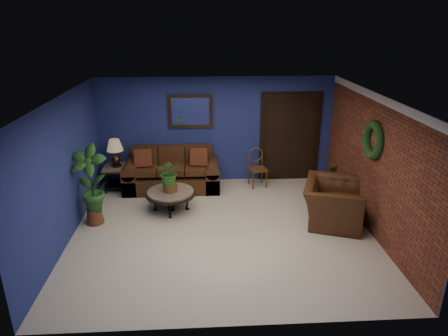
{
  "coord_description": "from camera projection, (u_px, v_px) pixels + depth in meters",
  "views": [
    {
      "loc": [
        -0.35,
        -6.58,
        3.74
      ],
      "look_at": [
        0.06,
        0.55,
        1.04
      ],
      "focal_mm": 32.0,
      "sensor_mm": 36.0,
      "label": 1
    }
  ],
  "objects": [
    {
      "name": "wall_mirror",
      "position": [
        190.0,
        111.0,
        9.15
      ],
      "size": [
        1.02,
        0.06,
        0.77
      ],
      "primitive_type": "cube",
      "color": "#472D1A",
      "rests_on": "wall_back"
    },
    {
      "name": "coffee_plant",
      "position": [
        169.0,
        174.0,
        7.98
      ],
      "size": [
        0.54,
        0.47,
        0.7
      ],
      "color": "brown",
      "rests_on": "coffee_table"
    },
    {
      "name": "armchair",
      "position": [
        333.0,
        203.0,
        7.67
      ],
      "size": [
        1.44,
        1.53,
        0.81
      ],
      "primitive_type": "imported",
      "rotation": [
        0.0,
        0.0,
        1.23
      ],
      "color": "#4E2716",
      "rests_on": "ground"
    },
    {
      "name": "crown_molding",
      "position": [
        382.0,
        100.0,
        6.78
      ],
      "size": [
        0.03,
        5.0,
        0.14
      ],
      "primitive_type": "cube",
      "color": "white",
      "rests_on": "wall_right_brick"
    },
    {
      "name": "closet_door",
      "position": [
        290.0,
        138.0,
        9.52
      ],
      "size": [
        1.44,
        0.06,
        2.18
      ],
      "primitive_type": "cube",
      "color": "black",
      "rests_on": "wall_back"
    },
    {
      "name": "ceiling",
      "position": [
        222.0,
        97.0,
        6.61
      ],
      "size": [
        5.5,
        5.0,
        0.02
      ],
      "primitive_type": "cube",
      "color": "silver",
      "rests_on": "wall_back"
    },
    {
      "name": "tall_plant",
      "position": [
        90.0,
        182.0,
        7.46
      ],
      "size": [
        0.77,
        0.59,
        1.56
      ],
      "color": "brown",
      "rests_on": "ground"
    },
    {
      "name": "wall_back",
      "position": [
        217.0,
        130.0,
        9.38
      ],
      "size": [
        5.5,
        0.04,
        2.5
      ],
      "primitive_type": "cube",
      "color": "navy",
      "rests_on": "ground"
    },
    {
      "name": "floor",
      "position": [
        222.0,
        230.0,
        7.49
      ],
      "size": [
        5.5,
        5.5,
        0.0
      ],
      "primitive_type": "plane",
      "color": "beige",
      "rests_on": "ground"
    },
    {
      "name": "wall_left",
      "position": [
        64.0,
        171.0,
        6.9
      ],
      "size": [
        0.04,
        5.0,
        2.5
      ],
      "primitive_type": "cube",
      "color": "navy",
      "rests_on": "ground"
    },
    {
      "name": "side_chair",
      "position": [
        257.0,
        165.0,
        9.34
      ],
      "size": [
        0.45,
        0.45,
        0.9
      ],
      "rotation": [
        0.0,
        0.0,
        0.2
      ],
      "color": "brown",
      "rests_on": "ground"
    },
    {
      "name": "table_lamp",
      "position": [
        115.0,
        150.0,
        8.94
      ],
      "size": [
        0.37,
        0.37,
        0.61
      ],
      "color": "#472D1A",
      "rests_on": "end_table"
    },
    {
      "name": "coffee_table",
      "position": [
        171.0,
        194.0,
        8.13
      ],
      "size": [
        1.0,
        1.0,
        0.43
      ],
      "rotation": [
        0.0,
        0.0,
        -0.06
      ],
      "color": "#4D4843",
      "rests_on": "ground"
    },
    {
      "name": "wall_right_brick",
      "position": [
        374.0,
        165.0,
        7.2
      ],
      "size": [
        0.04,
        5.0,
        2.5
      ],
      "primitive_type": "cube",
      "color": "brown",
      "rests_on": "ground"
    },
    {
      "name": "floor_plant",
      "position": [
        328.0,
        181.0,
        8.61
      ],
      "size": [
        0.38,
        0.31,
        0.82
      ],
      "color": "brown",
      "rests_on": "ground"
    },
    {
      "name": "sofa",
      "position": [
        172.0,
        175.0,
        9.26
      ],
      "size": [
        2.16,
        0.93,
        0.97
      ],
      "color": "#4E2716",
      "rests_on": "ground"
    },
    {
      "name": "end_table",
      "position": [
        117.0,
        172.0,
        9.13
      ],
      "size": [
        0.62,
        0.62,
        0.56
      ],
      "color": "#4D4843",
      "rests_on": "ground"
    },
    {
      "name": "wreath",
      "position": [
        373.0,
        140.0,
        7.08
      ],
      "size": [
        0.16,
        0.72,
        0.72
      ],
      "primitive_type": "torus",
      "rotation": [
        0.0,
        1.57,
        0.0
      ],
      "color": "black",
      "rests_on": "wall_right_brick"
    }
  ]
}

